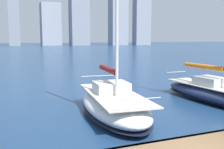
{
  "coord_description": "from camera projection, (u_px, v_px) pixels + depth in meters",
  "views": [
    {
      "loc": [
        5.15,
        6.04,
        4.06
      ],
      "look_at": [
        0.12,
        -6.63,
        2.2
      ],
      "focal_mm": 42.0,
      "sensor_mm": 36.0,
      "label": 1
    }
  ],
  "objects": [
    {
      "name": "sailboat_orange",
      "position": [
        216.0,
        92.0,
        16.84
      ],
      "size": [
        2.91,
        9.01,
        11.87
      ],
      "color": "navy",
      "rests_on": "ground"
    },
    {
      "name": "city_skyline",
      "position": [
        13.0,
        13.0,
        151.33
      ],
      "size": [
        173.3,
        23.02,
        51.68
      ],
      "color": "#9398A2",
      "rests_on": "ground"
    },
    {
      "name": "sailboat_maroon",
      "position": [
        113.0,
        103.0,
        13.86
      ],
      "size": [
        3.61,
        7.83,
        11.38
      ],
      "color": "white",
      "rests_on": "ground"
    }
  ]
}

